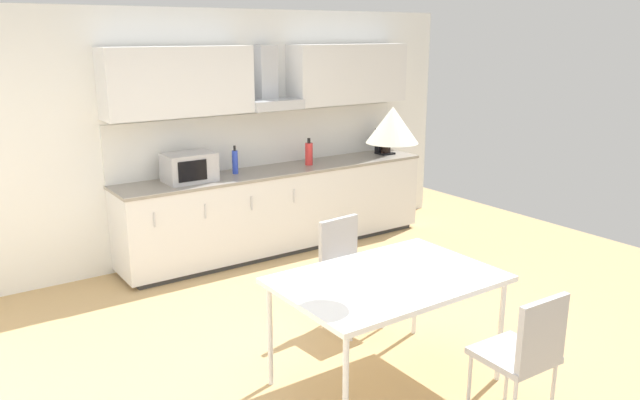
{
  "coord_description": "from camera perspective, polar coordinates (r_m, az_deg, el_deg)",
  "views": [
    {
      "loc": [
        -2.46,
        -3.32,
        2.29
      ],
      "look_at": [
        0.28,
        0.63,
        1.0
      ],
      "focal_mm": 35.0,
      "sensor_mm": 36.0,
      "label": 1
    }
  ],
  "objects": [
    {
      "name": "ground_plane",
      "position": [
        4.73,
        1.61,
        -14.09
      ],
      "size": [
        8.27,
        7.69,
        0.02
      ],
      "primitive_type": "cube",
      "color": "tan"
    },
    {
      "name": "wall_back",
      "position": [
        6.5,
        -12.14,
        5.63
      ],
      "size": [
        6.62,
        0.1,
        2.53
      ],
      "primitive_type": "cube",
      "color": "white",
      "rests_on": "ground_plane"
    },
    {
      "name": "kitchen_counter",
      "position": [
        6.76,
        -3.76,
        -0.8
      ],
      "size": [
        3.51,
        0.62,
        0.89
      ],
      "color": "#333333",
      "rests_on": "ground_plane"
    },
    {
      "name": "backsplash_tile",
      "position": [
        6.84,
        -5.1,
        5.6
      ],
      "size": [
        3.49,
        0.02,
        0.57
      ],
      "primitive_type": "cube",
      "color": "silver",
      "rests_on": "kitchen_counter"
    },
    {
      "name": "upper_wall_cabinets",
      "position": [
        6.63,
        -4.55,
        11.05
      ],
      "size": [
        3.49,
        0.4,
        0.65
      ],
      "color": "silver"
    },
    {
      "name": "microwave",
      "position": [
        6.18,
        -11.87,
        2.95
      ],
      "size": [
        0.48,
        0.35,
        0.28
      ],
      "color": "#ADADB2",
      "rests_on": "kitchen_counter"
    },
    {
      "name": "coffee_maker",
      "position": [
        7.5,
        5.86,
        5.36
      ],
      "size": [
        0.18,
        0.19,
        0.3
      ],
      "color": "black",
      "rests_on": "kitchen_counter"
    },
    {
      "name": "bottle_blue",
      "position": [
        6.45,
        -7.78,
        3.49
      ],
      "size": [
        0.06,
        0.06,
        0.29
      ],
      "color": "blue",
      "rests_on": "kitchen_counter"
    },
    {
      "name": "bottle_red",
      "position": [
        6.82,
        -1.02,
        4.27
      ],
      "size": [
        0.08,
        0.08,
        0.3
      ],
      "color": "red",
      "rests_on": "kitchen_counter"
    },
    {
      "name": "dining_table",
      "position": [
        4.11,
        6.21,
        -7.6
      ],
      "size": [
        1.42,
        0.95,
        0.76
      ],
      "color": "white",
      "rests_on": "ground_plane"
    },
    {
      "name": "chair_near_right",
      "position": [
        3.88,
        18.3,
        -12.74
      ],
      "size": [
        0.41,
        0.41,
        0.87
      ],
      "color": "#B2B2B7",
      "rests_on": "ground_plane"
    },
    {
      "name": "chair_far_right",
      "position": [
        4.98,
        2.43,
        -5.67
      ],
      "size": [
        0.43,
        0.43,
        0.87
      ],
      "color": "#B2B2B7",
      "rests_on": "ground_plane"
    },
    {
      "name": "pendant_lamp",
      "position": [
        3.83,
        6.65,
        6.84
      ],
      "size": [
        0.32,
        0.32,
        0.22
      ],
      "primitive_type": "cone",
      "color": "silver"
    }
  ]
}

